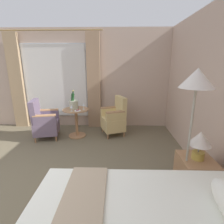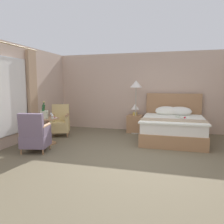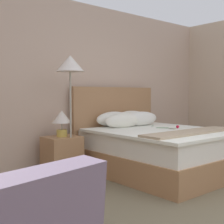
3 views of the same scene
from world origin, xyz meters
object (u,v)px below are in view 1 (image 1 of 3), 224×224
(side_table_round, at_px, (76,121))
(champagne_bucket, at_px, (74,103))
(armchair_facing_bed, at_px, (44,122))
(snack_plate, at_px, (78,111))
(wine_glass_near_bucket, at_px, (71,107))
(nightstand, at_px, (194,178))
(bedside_lamp, at_px, (200,141))
(armchair_by_window, at_px, (115,118))
(floor_lamp_brass, at_px, (196,89))
(wine_glass_near_edge, at_px, (83,105))

(side_table_round, height_order, champagne_bucket, champagne_bucket)
(armchair_facing_bed, bearing_deg, snack_plate, 87.30)
(champagne_bucket, height_order, snack_plate, champagne_bucket)
(champagne_bucket, relative_size, wine_glass_near_bucket, 3.18)
(wine_glass_near_bucket, bearing_deg, nightstand, 48.52)
(bedside_lamp, bearing_deg, snack_plate, -133.67)
(champagne_bucket, xyz_separation_m, armchair_by_window, (-0.09, 1.01, -0.40))
(nightstand, bearing_deg, champagne_bucket, -134.87)
(armchair_facing_bed, bearing_deg, floor_lamp_brass, 53.37)
(nightstand, height_order, armchair_by_window, armchair_by_window)
(wine_glass_near_bucket, bearing_deg, snack_plate, 99.82)
(wine_glass_near_bucket, bearing_deg, champagne_bucket, -178.42)
(floor_lamp_brass, height_order, armchair_by_window, floor_lamp_brass)
(champagne_bucket, bearing_deg, wine_glass_near_bucket, 1.58)
(snack_plate, bearing_deg, bedside_lamp, 46.33)
(side_table_round, bearing_deg, champagne_bucket, -133.45)
(floor_lamp_brass, relative_size, side_table_round, 2.47)
(wine_glass_near_edge, bearing_deg, armchair_by_window, 100.66)
(floor_lamp_brass, bearing_deg, side_table_round, -137.92)
(bedside_lamp, relative_size, wine_glass_near_edge, 2.52)
(nightstand, relative_size, wine_glass_near_bucket, 4.07)
(floor_lamp_brass, relative_size, snack_plate, 11.18)
(champagne_bucket, relative_size, armchair_by_window, 0.46)
(nightstand, relative_size, armchair_by_window, 0.60)
(side_table_round, distance_m, armchair_facing_bed, 0.78)
(bedside_lamp, xyz_separation_m, floor_lamp_brass, (0.05, -0.16, 0.67))
(champagne_bucket, distance_m, snack_plate, 0.29)
(side_table_round, relative_size, armchair_facing_bed, 0.73)
(armchair_by_window, relative_size, armchair_facing_bed, 1.03)
(nightstand, bearing_deg, side_table_round, -134.91)
(snack_plate, bearing_deg, armchair_facing_bed, -92.70)
(armchair_by_window, bearing_deg, wine_glass_near_edge, -79.34)
(wine_glass_near_edge, distance_m, armchair_facing_bed, 1.05)
(wine_glass_near_edge, xyz_separation_m, snack_plate, (0.17, -0.12, -0.10))
(wine_glass_near_bucket, relative_size, snack_plate, 0.93)
(side_table_round, height_order, wine_glass_near_edge, wine_glass_near_edge)
(bedside_lamp, distance_m, wine_glass_near_edge, 2.78)
(floor_lamp_brass, xyz_separation_m, side_table_round, (-2.11, -1.90, -1.10))
(floor_lamp_brass, distance_m, armchair_facing_bed, 3.50)
(bedside_lamp, relative_size, wine_glass_near_bucket, 2.62)
(wine_glass_near_edge, height_order, armchair_facing_bed, armchair_facing_bed)
(floor_lamp_brass, height_order, wine_glass_near_edge, floor_lamp_brass)
(wine_glass_near_edge, bearing_deg, bedside_lamp, 42.22)
(snack_plate, relative_size, armchair_by_window, 0.16)
(snack_plate, xyz_separation_m, armchair_facing_bed, (-0.04, -0.85, -0.30))
(wine_glass_near_bucket, distance_m, armchair_facing_bed, 0.82)
(champagne_bucket, xyz_separation_m, armchair_facing_bed, (0.18, -0.71, -0.42))
(champagne_bucket, relative_size, wine_glass_near_edge, 3.05)
(bedside_lamp, relative_size, snack_plate, 2.43)
(champagne_bucket, distance_m, armchair_by_window, 1.09)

